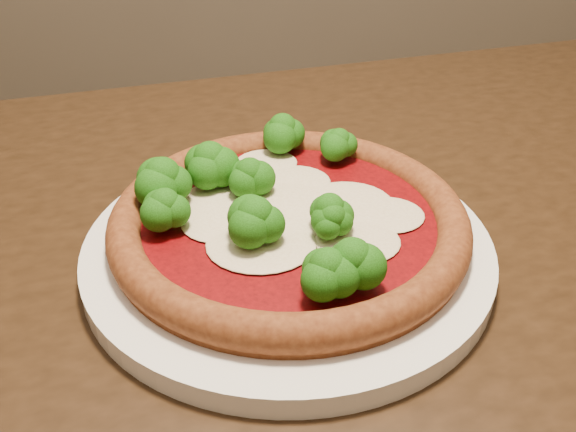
{
  "coord_description": "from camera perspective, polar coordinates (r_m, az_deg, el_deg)",
  "views": [
    {
      "loc": [
        0.08,
        -0.53,
        1.06
      ],
      "look_at": [
        0.1,
        -0.12,
        0.79
      ],
      "focal_mm": 40.0,
      "sensor_mm": 36.0,
      "label": 1
    }
  ],
  "objects": [
    {
      "name": "dining_table",
      "position": [
        0.59,
        2.51,
        -10.46
      ],
      "size": [
        1.45,
        1.07,
        0.75
      ],
      "rotation": [
        0.0,
        0.0,
        0.23
      ],
      "color": "black",
      "rests_on": "floor"
    },
    {
      "name": "plate",
      "position": [
        0.51,
        -0.0,
        -2.89
      ],
      "size": [
        0.32,
        0.32,
        0.02
      ],
      "primitive_type": "cylinder",
      "color": "white",
      "rests_on": "dining_table"
    },
    {
      "name": "pizza",
      "position": [
        0.51,
        -0.38,
        0.03
      ],
      "size": [
        0.28,
        0.28,
        0.06
      ],
      "rotation": [
        0.0,
        0.0,
        -0.04
      ],
      "color": "brown",
      "rests_on": "plate"
    }
  ]
}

